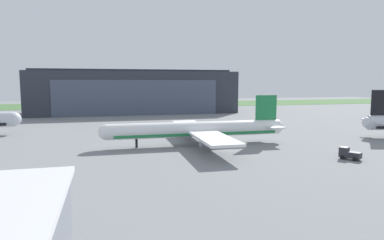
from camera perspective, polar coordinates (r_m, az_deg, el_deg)
name	(u,v)px	position (r m, az deg, el deg)	size (l,w,h in m)	color
ground_plane	(223,150)	(75.78, 5.33, -5.03)	(440.00, 440.00, 0.00)	slate
grass_field_strip	(144,105)	(226.93, -8.02, 2.59)	(440.00, 56.00, 0.08)	#456B39
maintenance_hangar	(135,92)	(169.30, -9.61, 4.68)	(96.15, 32.35, 21.13)	#2D333D
airliner_near_left	(198,130)	(80.51, 0.97, -1.66)	(45.30, 40.32, 11.78)	white
pushback_tractor	(349,154)	(72.86, 24.97, -5.17)	(3.58, 4.21, 2.31)	#28282D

